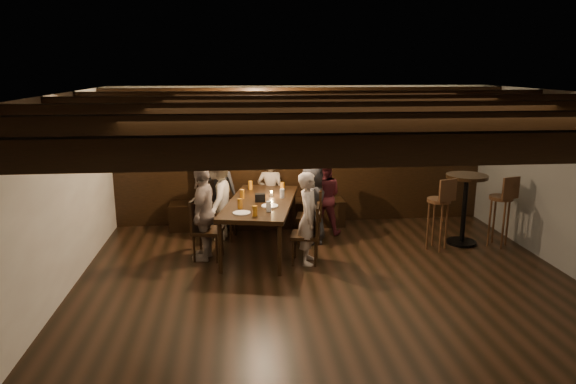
{
  "coord_description": "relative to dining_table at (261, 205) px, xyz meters",
  "views": [
    {
      "loc": [
        -1.15,
        -5.35,
        2.71
      ],
      "look_at": [
        -0.47,
        1.3,
        1.07
      ],
      "focal_mm": 32.0,
      "sensor_mm": 36.0,
      "label": 1
    }
  ],
  "objects": [
    {
      "name": "person_bench_centre",
      "position": [
        0.22,
        1.03,
        -0.08
      ],
      "size": [
        0.51,
        0.39,
        1.25
      ],
      "primitive_type": "imported",
      "rotation": [
        0.0,
        0.0,
        2.93
      ],
      "color": "gray",
      "rests_on": "floor"
    },
    {
      "name": "pint_g",
      "position": [
        -0.12,
        -0.79,
        0.13
      ],
      "size": [
        0.07,
        0.07,
        0.14
      ],
      "primitive_type": "cylinder",
      "color": "#BF7219",
      "rests_on": "dining_table"
    },
    {
      "name": "pint_a",
      "position": [
        -0.13,
        0.74,
        0.13
      ],
      "size": [
        0.07,
        0.07,
        0.14
      ],
      "primitive_type": "cylinder",
      "color": "#BF7219",
      "rests_on": "dining_table"
    },
    {
      "name": "person_right_far",
      "position": [
        0.64,
        -0.6,
        -0.05
      ],
      "size": [
        0.41,
        0.53,
        1.31
      ],
      "primitive_type": "imported",
      "rotation": [
        0.0,
        0.0,
        1.36
      ],
      "color": "#B3A397",
      "rests_on": "floor"
    },
    {
      "name": "person_bench_left",
      "position": [
        -0.69,
        1.07,
        0.01
      ],
      "size": [
        0.78,
        0.59,
        1.43
      ],
      "primitive_type": "imported",
      "rotation": [
        0.0,
        0.0,
        2.93
      ],
      "color": "#2B2B2E",
      "rests_on": "floor"
    },
    {
      "name": "bar_stool_left",
      "position": [
        2.66,
        -0.25,
        -0.29
      ],
      "size": [
        0.39,
        0.4,
        1.12
      ],
      "rotation": [
        0.0,
        0.0,
        0.36
      ],
      "color": "#3E2513",
      "rests_on": "floor"
    },
    {
      "name": "candle",
      "position": [
        0.18,
        0.27,
        0.09
      ],
      "size": [
        0.05,
        0.05,
        0.05
      ],
      "primitive_type": "cylinder",
      "color": "beige",
      "rests_on": "dining_table"
    },
    {
      "name": "pint_f",
      "position": [
        0.08,
        -0.58,
        0.13
      ],
      "size": [
        0.07,
        0.07,
        0.14
      ],
      "primitive_type": "cylinder",
      "color": "silver",
      "rests_on": "dining_table"
    },
    {
      "name": "person_left_far",
      "position": [
        -0.83,
        -0.29,
        -0.02
      ],
      "size": [
        0.49,
        0.86,
        1.37
      ],
      "primitive_type": "imported",
      "rotation": [
        0.0,
        0.0,
        -1.78
      ],
      "color": "gray",
      "rests_on": "floor"
    },
    {
      "name": "chair_left_near",
      "position": [
        -0.61,
        0.59,
        -0.42
      ],
      "size": [
        0.5,
        0.5,
        0.93
      ],
      "rotation": [
        0.0,
        0.0,
        -1.78
      ],
      "color": "black",
      "rests_on": "floor"
    },
    {
      "name": "chair_right_near",
      "position": [
        0.8,
        0.29,
        -0.44
      ],
      "size": [
        0.47,
        0.47,
        0.86
      ],
      "rotation": [
        0.0,
        0.0,
        1.36
      ],
      "color": "black",
      "rests_on": "floor"
    },
    {
      "name": "dining_table",
      "position": [
        0.0,
        0.0,
        0.0
      ],
      "size": [
        1.33,
        2.2,
        0.77
      ],
      "rotation": [
        0.0,
        0.0,
        -0.21
      ],
      "color": "black",
      "rests_on": "floor"
    },
    {
      "name": "person_bench_right",
      "position": [
        1.07,
        0.69,
        -0.08
      ],
      "size": [
        0.7,
        0.59,
        1.26
      ],
      "primitive_type": "imported",
      "rotation": [
        0.0,
        0.0,
        2.93
      ],
      "color": "maroon",
      "rests_on": "floor"
    },
    {
      "name": "person_left_near",
      "position": [
        -0.64,
        0.6,
        -0.03
      ],
      "size": [
        0.67,
        0.96,
        1.35
      ],
      "primitive_type": "imported",
      "rotation": [
        0.0,
        0.0,
        -1.78
      ],
      "color": "#B9AE9D",
      "rests_on": "floor"
    },
    {
      "name": "person_right_near",
      "position": [
        0.83,
        0.29,
        -0.07
      ],
      "size": [
        0.52,
        0.69,
        1.27
      ],
      "primitive_type": "imported",
      "rotation": [
        0.0,
        0.0,
        1.36
      ],
      "color": "#2B2A2D",
      "rests_on": "floor"
    },
    {
      "name": "bar_stool_right",
      "position": [
        3.66,
        -0.2,
        -0.29
      ],
      "size": [
        0.38,
        0.4,
        1.12
      ],
      "rotation": [
        0.0,
        0.0,
        0.31
      ],
      "color": "#3E2513",
      "rests_on": "floor"
    },
    {
      "name": "pint_d",
      "position": [
        0.33,
        0.13,
        0.13
      ],
      "size": [
        0.07,
        0.07,
        0.14
      ],
      "primitive_type": "cylinder",
      "color": "silver",
      "rests_on": "dining_table"
    },
    {
      "name": "pint_c",
      "position": [
        -0.27,
        0.16,
        0.13
      ],
      "size": [
        0.07,
        0.07,
        0.14
      ],
      "primitive_type": "cylinder",
      "color": "#BF7219",
      "rests_on": "dining_table"
    },
    {
      "name": "condiment_caddy",
      "position": [
        -0.01,
        -0.05,
        0.12
      ],
      "size": [
        0.15,
        0.1,
        0.12
      ],
      "primitive_type": "cube",
      "color": "black",
      "rests_on": "dining_table"
    },
    {
      "name": "plate_far",
      "position": [
        0.11,
        -0.33,
        0.07
      ],
      "size": [
        0.24,
        0.24,
        0.01
      ],
      "primitive_type": "cylinder",
      "color": "white",
      "rests_on": "dining_table"
    },
    {
      "name": "room",
      "position": [
        0.52,
        0.18,
        0.37
      ],
      "size": [
        7.0,
        7.0,
        7.0
      ],
      "color": "black",
      "rests_on": "ground"
    },
    {
      "name": "pint_e",
      "position": [
        -0.31,
        -0.39,
        0.13
      ],
      "size": [
        0.07,
        0.07,
        0.14
      ],
      "primitive_type": "cylinder",
      "color": "#BF7219",
      "rests_on": "dining_table"
    },
    {
      "name": "pint_b",
      "position": [
        0.38,
        0.58,
        0.13
      ],
      "size": [
        0.07,
        0.07,
        0.14
      ],
      "primitive_type": "cylinder",
      "color": "#BF7219",
      "rests_on": "dining_table"
    },
    {
      "name": "high_top_table",
      "position": [
        3.16,
        -0.04,
        0.02
      ],
      "size": [
        0.62,
        0.62,
        1.11
      ],
      "color": "black",
      "rests_on": "floor"
    },
    {
      "name": "chair_left_far",
      "position": [
        -0.8,
        -0.29,
        -0.43
      ],
      "size": [
        0.48,
        0.48,
        0.89
      ],
      "rotation": [
        0.0,
        0.0,
        -1.78
      ],
      "color": "black",
      "rests_on": "floor"
    },
    {
      "name": "chair_right_far",
      "position": [
        0.61,
        -0.59,
        -0.45
      ],
      "size": [
        0.46,
        0.46,
        0.85
      ],
      "rotation": [
        0.0,
        0.0,
        1.36
      ],
      "color": "black",
      "rests_on": "floor"
    },
    {
      "name": "plate_near",
      "position": [
        -0.29,
        -0.65,
        0.07
      ],
      "size": [
        0.24,
        0.24,
        0.01
      ],
      "primitive_type": "cylinder",
      "color": "white",
      "rests_on": "dining_table"
    }
  ]
}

